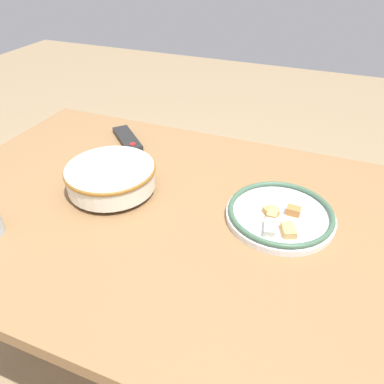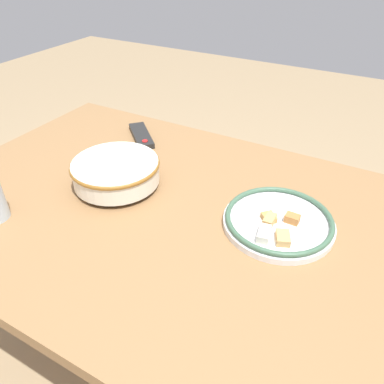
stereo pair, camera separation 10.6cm
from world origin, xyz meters
TOP-DOWN VIEW (x-y plane):
  - ground_plane at (0.00, 0.00)m, footprint 8.00×8.00m
  - dining_table at (0.00, 0.00)m, footprint 1.50×0.98m
  - noodle_bowl at (-0.21, 0.02)m, footprint 0.27×0.27m
  - food_plate at (0.29, 0.07)m, footprint 0.30×0.30m
  - tv_remote at (-0.33, 0.32)m, footprint 0.18×0.18m

SIDE VIEW (x-z plane):
  - ground_plane at x=0.00m, z-range 0.00..0.00m
  - dining_table at x=0.00m, z-range 0.30..1.04m
  - tv_remote at x=-0.33m, z-range 0.75..0.77m
  - food_plate at x=0.29m, z-range 0.74..0.78m
  - noodle_bowl at x=-0.21m, z-range 0.75..0.84m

